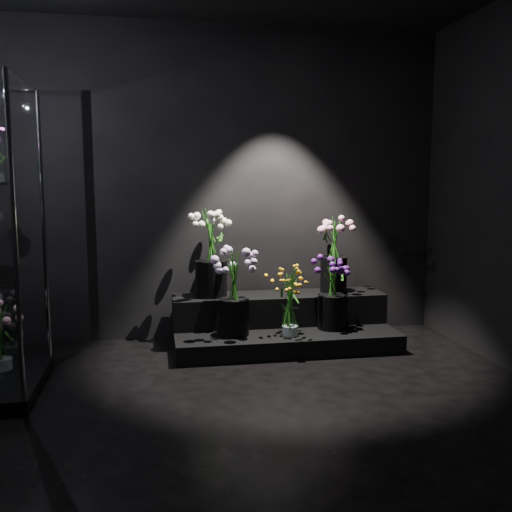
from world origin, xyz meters
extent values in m
plane|color=black|center=(0.00, 0.00, 0.00)|extent=(4.00, 4.00, 0.00)
plane|color=black|center=(0.00, 2.00, 1.40)|extent=(4.00, 0.00, 4.00)
plane|color=black|center=(0.00, -2.00, 1.40)|extent=(4.00, 0.00, 4.00)
cube|color=black|center=(0.46, 1.53, 0.08)|extent=(1.89, 0.84, 0.16)
cube|color=black|center=(0.46, 1.74, 0.29)|extent=(1.89, 0.42, 0.26)
cylinder|color=white|center=(0.46, 1.30, 0.28)|extent=(0.14, 0.14, 0.24)
cylinder|color=black|center=(0.01, 1.41, 0.31)|extent=(0.25, 0.25, 0.30)
cylinder|color=black|center=(0.87, 1.46, 0.31)|extent=(0.25, 0.25, 0.30)
cylinder|color=black|center=(-0.15, 1.75, 0.58)|extent=(0.28, 0.28, 0.32)
cylinder|color=black|center=(0.97, 1.75, 0.58)|extent=(0.24, 0.24, 0.32)
cylinder|color=white|center=(-1.72, 1.00, 0.21)|extent=(0.16, 0.16, 0.24)
camera|label=1|loc=(-0.62, -3.16, 1.44)|focal=40.00mm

